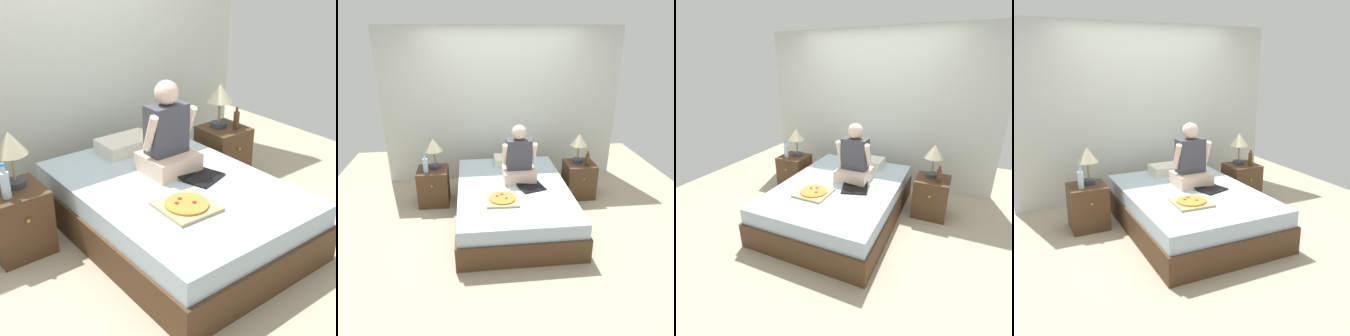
% 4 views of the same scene
% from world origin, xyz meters
% --- Properties ---
extents(ground_plane, '(5.87, 5.87, 0.00)m').
position_xyz_m(ground_plane, '(0.00, 0.00, 0.00)').
color(ground_plane, tan).
extents(wall_back, '(3.87, 0.12, 2.50)m').
position_xyz_m(wall_back, '(0.00, 1.44, 1.25)').
color(wall_back, silver).
rests_on(wall_back, ground).
extents(bed, '(1.51, 2.16, 0.48)m').
position_xyz_m(bed, '(0.00, 0.00, 0.24)').
color(bed, '#4C331E').
rests_on(bed, ground).
extents(nightstand_left, '(0.44, 0.47, 0.54)m').
position_xyz_m(nightstand_left, '(-1.11, 0.56, 0.27)').
color(nightstand_left, '#4C331E').
rests_on(nightstand_left, ground).
extents(lamp_on_left_nightstand, '(0.26, 0.26, 0.45)m').
position_xyz_m(lamp_on_left_nightstand, '(-1.07, 0.61, 0.87)').
color(lamp_on_left_nightstand, '#333842').
rests_on(lamp_on_left_nightstand, nightstand_left).
extents(water_bottle, '(0.07, 0.07, 0.28)m').
position_xyz_m(water_bottle, '(-1.19, 0.47, 0.65)').
color(water_bottle, silver).
rests_on(water_bottle, nightstand_left).
extents(nightstand_right, '(0.44, 0.47, 0.54)m').
position_xyz_m(nightstand_right, '(1.11, 0.56, 0.27)').
color(nightstand_right, '#4C331E').
rests_on(nightstand_right, ground).
extents(lamp_on_right_nightstand, '(0.26, 0.26, 0.45)m').
position_xyz_m(lamp_on_right_nightstand, '(1.08, 0.61, 0.87)').
color(lamp_on_right_nightstand, '#333842').
rests_on(lamp_on_right_nightstand, nightstand_right).
extents(beer_bottle, '(0.06, 0.06, 0.23)m').
position_xyz_m(beer_bottle, '(1.18, 0.46, 0.64)').
color(beer_bottle, '#512D14').
rests_on(beer_bottle, nightstand_right).
extents(pillow, '(0.52, 0.34, 0.12)m').
position_xyz_m(pillow, '(0.08, 0.80, 0.54)').
color(pillow, silver).
rests_on(pillow, bed).
extents(person_seated, '(0.47, 0.40, 0.78)m').
position_xyz_m(person_seated, '(0.11, 0.22, 0.77)').
color(person_seated, beige).
rests_on(person_seated, bed).
extents(laptop, '(0.42, 0.49, 0.07)m').
position_xyz_m(laptop, '(0.23, -0.04, 0.50)').
color(laptop, black).
rests_on(laptop, bed).
extents(pizza_box, '(0.41, 0.41, 0.05)m').
position_xyz_m(pizza_box, '(-0.18, -0.39, 0.50)').
color(pizza_box, tan).
rests_on(pizza_box, bed).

